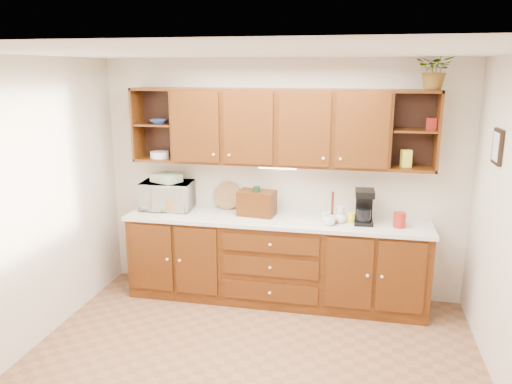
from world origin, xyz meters
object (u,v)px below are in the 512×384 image
at_px(microwave, 167,195).
at_px(potted_plant, 436,69).
at_px(bread_box, 257,203).
at_px(coffee_maker, 364,207).

distance_m(microwave, potted_plant, 3.10).
bearing_deg(microwave, potted_plant, -4.56).
height_order(bread_box, potted_plant, potted_plant).
bearing_deg(bread_box, potted_plant, 7.89).
bearing_deg(coffee_maker, microwave, 175.41).
xyz_separation_m(bread_box, coffee_maker, (1.13, -0.05, 0.03)).
height_order(microwave, potted_plant, potted_plant).
bearing_deg(coffee_maker, bread_box, 175.25).
relative_size(microwave, bread_box, 1.47).
bearing_deg(microwave, coffee_maker, -6.35).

